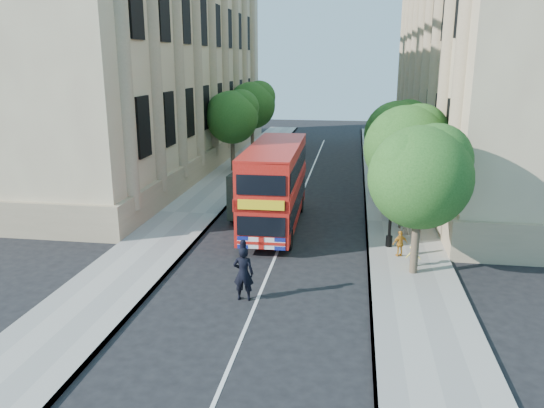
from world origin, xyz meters
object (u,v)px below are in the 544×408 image
at_px(police_constable, 243,273).
at_px(double_decker_bus, 275,184).
at_px(box_van, 259,188).
at_px(lamp_post, 392,196).
at_px(woman_pedestrian, 403,219).

bearing_deg(police_constable, double_decker_bus, -90.42).
relative_size(box_van, police_constable, 2.75).
bearing_deg(lamp_post, woman_pedestrian, 68.64).
bearing_deg(double_decker_bus, box_van, 116.69).
bearing_deg(woman_pedestrian, police_constable, 34.97).
relative_size(lamp_post, woman_pedestrian, 3.44).
xyz_separation_m(box_van, woman_pedestrian, (7.63, -2.76, -0.66)).
bearing_deg(woman_pedestrian, double_decker_bus, -21.80).
relative_size(double_decker_bus, woman_pedestrian, 6.12).
xyz_separation_m(box_van, police_constable, (1.38, -10.97, -0.52)).
height_order(lamp_post, double_decker_bus, lamp_post).
distance_m(double_decker_bus, police_constable, 8.77).
distance_m(lamp_post, box_van, 8.38).
bearing_deg(box_van, double_decker_bus, -59.00).
xyz_separation_m(lamp_post, double_decker_bus, (-5.66, 2.39, -0.18)).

